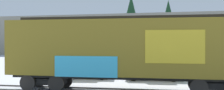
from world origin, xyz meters
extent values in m
cube|color=#4C4742|center=(-1.34, 0.72, 0.04)|extent=(59.87, 4.22, 0.08)
cube|color=olive|center=(-1.30, 0.00, 2.47)|extent=(13.27, 3.62, 3.01)
cube|color=#2D2823|center=(-1.30, 0.00, 4.09)|extent=(12.45, 1.25, 0.24)
cube|color=gold|center=(1.39, -1.20, 2.54)|extent=(2.88, 0.23, 1.65)
cube|color=#33A5CC|center=(-3.13, -1.51, 1.49)|extent=(3.37, 0.26, 1.10)
cube|color=black|center=(-1.30, 0.00, 0.86)|extent=(12.92, 2.38, 0.20)
cube|color=black|center=(-5.96, -0.32, 0.51)|extent=(2.18, 1.37, 0.36)
cylinder|color=black|center=(-6.76, -1.10, 0.46)|extent=(0.93, 0.18, 0.92)
cylinder|color=black|center=(-6.85, 0.34, 0.46)|extent=(0.93, 0.18, 0.92)
cylinder|color=black|center=(-5.06, -0.98, 0.46)|extent=(0.93, 0.18, 0.92)
cylinder|color=black|center=(-5.16, 0.46, 0.46)|extent=(0.93, 0.18, 0.92)
cube|color=black|center=(3.37, 0.32, 0.51)|extent=(2.18, 1.37, 0.36)
cylinder|color=black|center=(2.57, -0.46, 0.46)|extent=(0.93, 0.18, 0.92)
cylinder|color=black|center=(2.47, 0.98, 0.46)|extent=(0.93, 0.18, 0.92)
cube|color=gray|center=(0.00, 56.81, 4.10)|extent=(157.55, 36.84, 8.20)
cone|color=#193D23|center=(-2.26, 48.01, 9.98)|extent=(1.79, 1.79, 3.57)
cone|color=#193D23|center=(-9.98, 45.99, 10.50)|extent=(2.30, 2.30, 4.60)
cube|color=silver|center=(-5.60, 5.15, 0.69)|extent=(4.29, 2.59, 0.75)
cube|color=#2D333D|center=(-5.80, 5.11, 1.39)|extent=(2.08, 1.96, 0.65)
cylinder|color=black|center=(-4.44, 6.27, 0.32)|extent=(0.67, 0.35, 0.64)
cylinder|color=black|center=(-4.09, 4.58, 0.32)|extent=(0.67, 0.35, 0.64)
cylinder|color=black|center=(-7.10, 5.72, 0.32)|extent=(0.67, 0.35, 0.64)
cylinder|color=black|center=(-6.75, 4.03, 0.32)|extent=(0.67, 0.35, 0.64)
cube|color=#B7BABF|center=(-0.46, 5.58, 0.71)|extent=(4.32, 2.35, 0.78)
cube|color=#2D333D|center=(-0.51, 5.57, 1.44)|extent=(2.01, 1.89, 0.67)
cylinder|color=black|center=(0.83, 6.62, 0.32)|extent=(0.66, 0.29, 0.64)
cylinder|color=black|center=(1.04, 4.86, 0.32)|extent=(0.66, 0.29, 0.64)
cylinder|color=black|center=(-1.96, 6.29, 0.32)|extent=(0.66, 0.29, 0.64)
cylinder|color=black|center=(-1.75, 4.53, 0.32)|extent=(0.66, 0.29, 0.64)
cylinder|color=black|center=(3.46, 6.51, 0.32)|extent=(0.64, 0.23, 0.64)
cylinder|color=black|center=(3.44, 4.76, 0.32)|extent=(0.64, 0.23, 0.64)
camera|label=1|loc=(2.07, -15.84, 2.78)|focal=46.96mm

